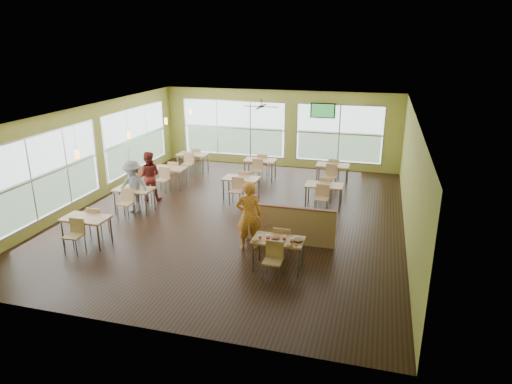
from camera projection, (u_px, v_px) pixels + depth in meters
The scene contains 20 objects.
room at pixel (236, 165), 13.64m from camera, with size 12.00×12.04×3.20m.
window_bays at pixel (194, 143), 17.15m from camera, with size 9.24×10.24×2.38m.
main_table at pixel (278, 244), 10.71m from camera, with size 1.22×1.52×0.87m.
half_wall_divider at pixel (290, 225), 12.07m from camera, with size 2.40×0.14×1.04m.
dining_tables at pixel (222, 178), 15.78m from camera, with size 6.92×8.72×0.87m.
pendant_lights at pixel (148, 128), 14.78m from camera, with size 0.11×7.31×0.86m.
ceiling_fan at pixel (261, 106), 15.95m from camera, with size 1.25×1.25×0.29m.
tv_backwall at pixel (323, 111), 18.30m from camera, with size 1.00×0.07×0.60m.
man_plaid at pixel (249, 216), 11.62m from camera, with size 0.68×0.45×1.86m, color #E44119.
patron_maroon at pixel (149, 176), 15.25m from camera, with size 0.81×0.63×1.67m, color maroon.
patron_grey at pixel (133, 187), 14.17m from camera, with size 1.08×0.62×1.67m, color slate.
cup_blue at pixel (260, 237), 10.64m from camera, with size 0.08×0.08×0.30m.
cup_yellow at pixel (268, 238), 10.58m from camera, with size 0.10×0.10×0.37m.
cup_red_near at pixel (284, 238), 10.55m from camera, with size 0.10×0.10×0.37m.
cup_red_far at pixel (292, 241), 10.41m from camera, with size 0.11×0.11×0.38m.
food_basket at pixel (298, 240), 10.55m from camera, with size 0.23×0.23×0.05m.
ketchup_cup at pixel (296, 246), 10.32m from camera, with size 0.06×0.06×0.02m, color #B72F12.
wrapper_left at pixel (255, 241), 10.56m from camera, with size 0.15×0.14×0.04m, color #A17E4E.
wrapper_mid at pixel (275, 237), 10.71m from camera, with size 0.22×0.19×0.05m, color #A17E4E.
wrapper_right at pixel (290, 246), 10.31m from camera, with size 0.15×0.13×0.04m, color #A17E4E.
Camera 1 is at (4.08, -12.54, 5.23)m, focal length 32.00 mm.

